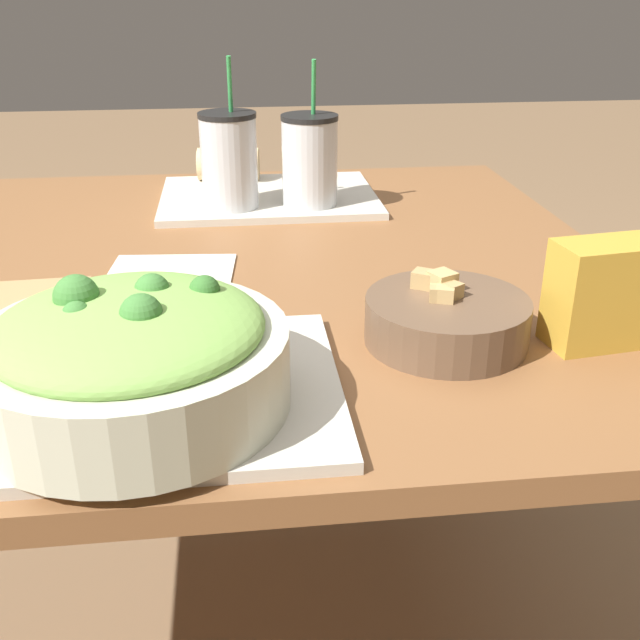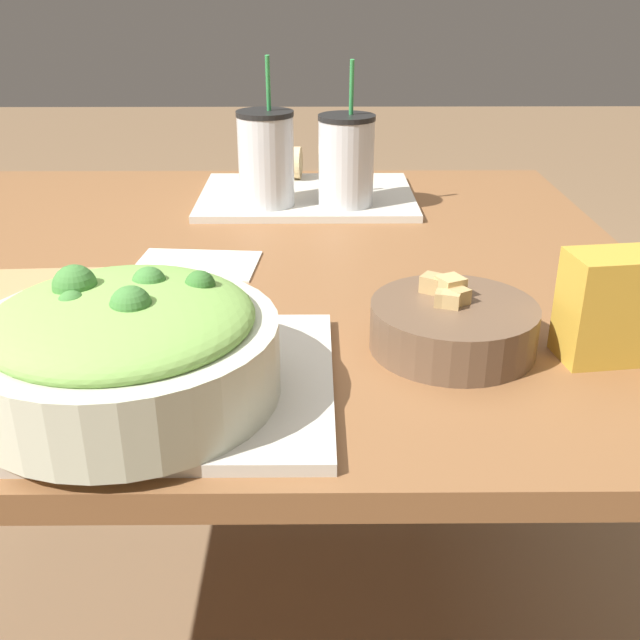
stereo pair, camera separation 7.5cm
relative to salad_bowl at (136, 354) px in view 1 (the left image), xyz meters
The scene contains 12 objects.
dining_table 0.42m from the salad_bowl, 90.59° to the left, with size 1.25×1.04×0.73m.
tray_near 0.06m from the salad_bowl, 102.78° to the left, with size 0.37×0.29×0.01m.
tray_far 0.72m from the salad_bowl, 77.60° to the left, with size 0.37×0.29×0.01m.
salad_bowl is the anchor object (origin of this frame).
soup_bowl 0.33m from the salad_bowl, 19.94° to the left, with size 0.18×0.18×0.07m.
sandwich_near 0.16m from the salad_bowl, 137.77° to the left, with size 0.13×0.10×0.06m.
baguette_near 0.14m from the salad_bowl, 99.62° to the left, with size 0.15×0.07×0.06m.
baguette_far 0.81m from the salad_bowl, 83.77° to the left, with size 0.12×0.07×0.06m.
drink_cup_dark 0.63m from the salad_bowl, 82.01° to the left, with size 0.09×0.09×0.24m.
drink_cup_red 0.66m from the salad_bowl, 70.65° to the left, with size 0.09×0.09×0.23m.
chip_bag 0.50m from the salad_bowl, 10.89° to the left, with size 0.15×0.08×0.11m.
napkin_folded 0.37m from the salad_bowl, 89.36° to the left, with size 0.17×0.13×0.00m.
Camera 1 is at (0.09, -0.98, 1.09)m, focal length 42.00 mm.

